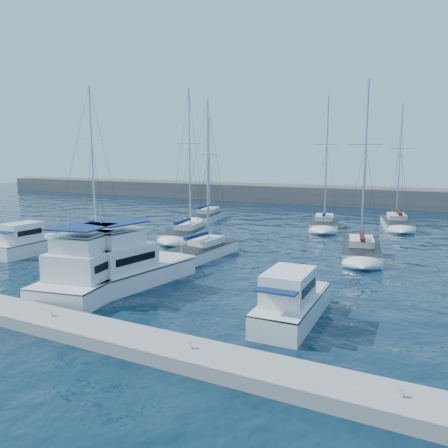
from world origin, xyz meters
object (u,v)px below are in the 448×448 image
at_px(motor_yacht_stbd_outer, 291,304).
at_px(sailboat_back_a, 207,216).
at_px(motor_yacht_port_outer, 28,243).
at_px(sailboat_mid_c, 204,250).
at_px(motor_yacht_stbd_inner, 129,268).
at_px(sailboat_mid_a, 91,236).
at_px(sailboat_mid_e, 361,250).
at_px(motor_yacht_port_inner, 92,274).
at_px(sailboat_back_c, 397,223).
at_px(sailboat_back_b, 324,224).
at_px(sailboat_mid_b, 188,233).

bearing_deg(motor_yacht_stbd_outer, sailboat_back_a, 123.93).
height_order(motor_yacht_port_outer, sailboat_mid_c, sailboat_mid_c).
distance_m(motor_yacht_port_outer, motor_yacht_stbd_inner, 14.09).
relative_size(sailboat_mid_a, sailboat_mid_e, 1.03).
distance_m(motor_yacht_port_inner, sailboat_back_c, 38.33).
bearing_deg(motor_yacht_port_outer, sailboat_mid_c, 24.82).
bearing_deg(sailboat_back_b, motor_yacht_port_inner, -114.71).
bearing_deg(sailboat_back_c, motor_yacht_stbd_outer, -104.33).
bearing_deg(motor_yacht_port_inner, sailboat_mid_b, 92.87).
bearing_deg(sailboat_back_a, sailboat_mid_b, -79.80).
relative_size(sailboat_mid_c, sailboat_back_a, 0.96).
distance_m(sailboat_mid_a, sailboat_back_a, 18.66).
height_order(sailboat_mid_a, sailboat_mid_b, sailboat_mid_b).
xyz_separation_m(sailboat_mid_a, sailboat_back_a, (2.93, 18.43, -0.04)).
xyz_separation_m(motor_yacht_port_outer, sailboat_mid_a, (0.69, 6.72, -0.40)).
height_order(sailboat_back_a, sailboat_back_b, sailboat_back_b).
bearing_deg(sailboat_mid_c, sailboat_back_a, 121.69).
bearing_deg(motor_yacht_port_inner, motor_yacht_port_outer, 145.66).
xyz_separation_m(sailboat_mid_c, sailboat_back_b, (5.35, 19.09, 0.01)).
xyz_separation_m(motor_yacht_stbd_outer, sailboat_back_a, (-21.60, 29.78, -0.44)).
relative_size(motor_yacht_port_outer, sailboat_mid_c, 0.48).
height_order(motor_yacht_port_outer, sailboat_mid_b, sailboat_mid_b).
bearing_deg(sailboat_mid_a, motor_yacht_port_inner, -43.77).
bearing_deg(motor_yacht_stbd_outer, sailboat_mid_c, 134.03).
relative_size(sailboat_back_b, sailboat_back_c, 1.05).
distance_m(motor_yacht_port_outer, motor_yacht_stbd_outer, 25.64).
bearing_deg(motor_yacht_stbd_outer, motor_yacht_port_inner, -177.93).
bearing_deg(motor_yacht_port_outer, sailboat_back_c, 48.82).
distance_m(motor_yacht_stbd_outer, sailboat_back_a, 36.79).
bearing_deg(sailboat_mid_a, sailboat_back_a, 82.78).
xyz_separation_m(motor_yacht_stbd_outer, sailboat_mid_e, (0.54, 16.77, -0.42)).
height_order(motor_yacht_stbd_inner, sailboat_back_b, sailboat_back_b).
xyz_separation_m(motor_yacht_stbd_inner, sailboat_back_c, (13.05, 33.40, -0.62)).
height_order(motor_yacht_port_inner, sailboat_mid_b, sailboat_mid_b).
distance_m(motor_yacht_stbd_inner, sailboat_back_b, 29.20).
bearing_deg(sailboat_back_b, sailboat_back_a, 168.12).
bearing_deg(sailboat_back_c, sailboat_mid_a, -149.89).
relative_size(motor_yacht_stbd_inner, sailboat_back_b, 0.58).
distance_m(motor_yacht_stbd_outer, sailboat_mid_e, 16.79).
bearing_deg(sailboat_mid_c, motor_yacht_stbd_inner, -87.98).
distance_m(motor_yacht_stbd_inner, sailboat_back_a, 30.17).
relative_size(motor_yacht_port_inner, sailboat_mid_a, 0.60).
height_order(motor_yacht_port_outer, sailboat_mid_a, sailboat_mid_a).
xyz_separation_m(motor_yacht_port_inner, sailboat_mid_e, (13.07, 17.67, -0.61)).
relative_size(motor_yacht_port_outer, motor_yacht_stbd_inner, 0.69).
distance_m(sailboat_mid_a, sailboat_back_c, 35.03).
xyz_separation_m(sailboat_mid_c, sailboat_back_a, (-10.27, 18.86, -0.02)).
distance_m(sailboat_mid_b, sailboat_back_c, 25.39).
bearing_deg(sailboat_mid_b, motor_yacht_port_inner, -85.98).
bearing_deg(sailboat_mid_c, sailboat_mid_a, -178.73).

